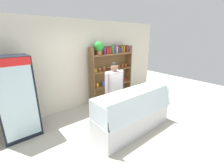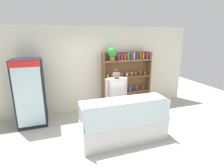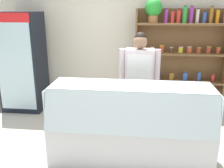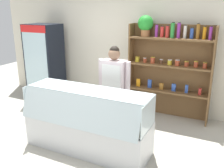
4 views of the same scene
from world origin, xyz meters
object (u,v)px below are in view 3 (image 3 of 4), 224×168
(drinks_fridge, at_px, (23,62))
(deli_display_case, at_px, (129,137))
(shop_clerk, at_px, (139,76))
(shelving_unit, at_px, (176,48))

(drinks_fridge, distance_m, deli_display_case, 2.68)
(shop_clerk, bearing_deg, shelving_unit, 58.01)
(shelving_unit, distance_m, deli_display_case, 2.17)
(shelving_unit, relative_size, shop_clerk, 1.31)
(drinks_fridge, xyz_separation_m, shop_clerk, (2.20, -0.75, 0.01))
(drinks_fridge, height_order, shelving_unit, shelving_unit)
(drinks_fridge, relative_size, shelving_unit, 0.89)
(shelving_unit, distance_m, shop_clerk, 1.26)
(shelving_unit, xyz_separation_m, shop_clerk, (-0.65, -1.05, -0.27))
(drinks_fridge, xyz_separation_m, deli_display_case, (2.11, -1.53, -0.61))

